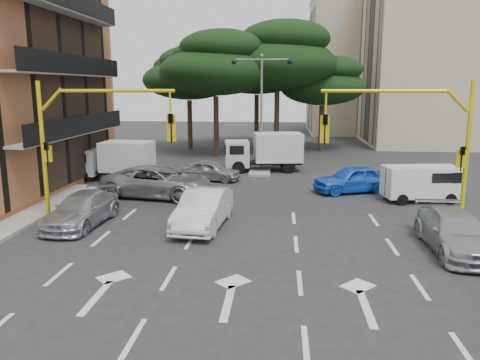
# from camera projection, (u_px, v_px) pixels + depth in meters

# --- Properties ---
(ground) EXTENTS (120.00, 120.00, 0.00)m
(ground) POSITION_uv_depth(u_px,v_px,m) (243.00, 243.00, 17.60)
(ground) COLOR #28282B
(ground) RESTS_ON ground
(median_strip) EXTENTS (1.40, 6.00, 0.15)m
(median_strip) POSITION_uv_depth(u_px,v_px,m) (261.00, 168.00, 33.21)
(median_strip) COLOR gray
(median_strip) RESTS_ON ground
(apartment_beige_near) EXTENTS (20.20, 12.15, 18.70)m
(apartment_beige_near) POSITION_uv_depth(u_px,v_px,m) (474.00, 48.00, 45.31)
(apartment_beige_near) COLOR tan
(apartment_beige_near) RESTS_ON ground
(apartment_beige_far) EXTENTS (16.20, 12.15, 16.70)m
(apartment_beige_far) POSITION_uv_depth(u_px,v_px,m) (376.00, 65.00, 57.82)
(apartment_beige_far) COLOR tan
(apartment_beige_far) RESTS_ON ground
(pine_left_near) EXTENTS (9.15, 9.15, 10.23)m
(pine_left_near) POSITION_uv_depth(u_px,v_px,m) (216.00, 63.00, 37.87)
(pine_left_near) COLOR #382616
(pine_left_near) RESTS_ON ground
(pine_center) EXTENTS (9.98, 9.98, 11.16)m
(pine_center) POSITION_uv_depth(u_px,v_px,m) (278.00, 55.00, 39.26)
(pine_center) COLOR #382616
(pine_center) RESTS_ON ground
(pine_left_far) EXTENTS (8.32, 8.32, 9.30)m
(pine_left_far) POSITION_uv_depth(u_px,v_px,m) (189.00, 73.00, 42.17)
(pine_left_far) COLOR #382616
(pine_left_far) RESTS_ON ground
(pine_right) EXTENTS (7.49, 7.49, 8.37)m
(pine_right) POSITION_uv_depth(u_px,v_px,m) (323.00, 81.00, 41.29)
(pine_right) COLOR #382616
(pine_right) RESTS_ON ground
(pine_back) EXTENTS (9.15, 9.15, 10.23)m
(pine_back) POSITION_uv_depth(u_px,v_px,m) (257.00, 66.00, 44.45)
(pine_back) COLOR #382616
(pine_back) RESTS_ON ground
(signal_mast_right) EXTENTS (5.79, 0.37, 6.00)m
(signal_mast_right) POSITION_uv_depth(u_px,v_px,m) (421.00, 136.00, 18.20)
(signal_mast_right) COLOR yellow
(signal_mast_right) RESTS_ON ground
(signal_mast_left) EXTENTS (5.79, 0.37, 6.00)m
(signal_mast_left) POSITION_uv_depth(u_px,v_px,m) (83.00, 133.00, 19.35)
(signal_mast_left) COLOR yellow
(signal_mast_left) RESTS_ON ground
(street_lamp_center) EXTENTS (4.16, 0.36, 7.77)m
(street_lamp_center) POSITION_uv_depth(u_px,v_px,m) (262.00, 91.00, 32.15)
(street_lamp_center) COLOR slate
(street_lamp_center) RESTS_ON median_strip
(car_white_hatch) EXTENTS (2.04, 4.82, 1.55)m
(car_white_hatch) POSITION_uv_depth(u_px,v_px,m) (203.00, 209.00, 19.41)
(car_white_hatch) COLOR silver
(car_white_hatch) RESTS_ON ground
(car_blue_compact) EXTENTS (4.66, 3.14, 1.47)m
(car_blue_compact) POSITION_uv_depth(u_px,v_px,m) (352.00, 179.00, 25.79)
(car_blue_compact) COLOR blue
(car_blue_compact) RESTS_ON ground
(car_silver_wagon) EXTENTS (2.18, 4.73, 1.34)m
(car_silver_wagon) POSITION_uv_depth(u_px,v_px,m) (82.00, 210.00, 19.72)
(car_silver_wagon) COLOR #97999F
(car_silver_wagon) RESTS_ON ground
(car_silver_cross_a) EXTENTS (6.27, 3.71, 1.63)m
(car_silver_cross_a) POSITION_uv_depth(u_px,v_px,m) (159.00, 182.00, 24.70)
(car_silver_cross_a) COLOR #93979A
(car_silver_cross_a) RESTS_ON ground
(car_silver_cross_b) EXTENTS (3.94, 2.26, 1.26)m
(car_silver_cross_b) POSITION_uv_depth(u_px,v_px,m) (211.00, 170.00, 29.02)
(car_silver_cross_b) COLOR #969A9E
(car_silver_cross_b) RESTS_ON ground
(car_silver_parked) EXTENTS (1.98, 4.81, 1.39)m
(car_silver_parked) POSITION_uv_depth(u_px,v_px,m) (455.00, 232.00, 16.57)
(car_silver_parked) COLOR #9B9EA3
(car_silver_parked) RESTS_ON ground
(van_white) EXTENTS (3.88, 2.18, 1.84)m
(van_white) POSITION_uv_depth(u_px,v_px,m) (421.00, 184.00, 23.75)
(van_white) COLOR silver
(van_white) RESTS_ON ground
(box_truck_a) EXTENTS (5.06, 2.33, 2.44)m
(box_truck_a) POSITION_uv_depth(u_px,v_px,m) (114.00, 161.00, 28.97)
(box_truck_a) COLOR white
(box_truck_a) RESTS_ON ground
(box_truck_b) EXTENTS (5.58, 2.94, 2.62)m
(box_truck_b) POSITION_uv_depth(u_px,v_px,m) (264.00, 152.00, 32.17)
(box_truck_b) COLOR silver
(box_truck_b) RESTS_ON ground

